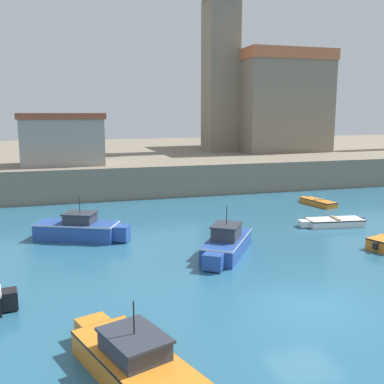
{
  "coord_description": "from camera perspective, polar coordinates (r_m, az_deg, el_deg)",
  "views": [
    {
      "loc": [
        -8.45,
        -13.62,
        6.96
      ],
      "look_at": [
        -0.4,
        13.23,
        2.0
      ],
      "focal_mm": 42.0,
      "sensor_mm": 36.0,
      "label": 1
    }
  ],
  "objects": [
    {
      "name": "motorboat_orange_5",
      "position": [
        12.7,
        -7.13,
        -20.75
      ],
      "size": [
        3.32,
        5.87,
        2.18
      ],
      "color": "orange",
      "rests_on": "ground"
    },
    {
      "name": "ground_plane",
      "position": [
        17.47,
        14.26,
        -13.77
      ],
      "size": [
        200.0,
        200.0,
        0.0
      ],
      "primitive_type": "plane",
      "color": "#28607F"
    },
    {
      "name": "motorboat_blue_0",
      "position": [
        22.43,
        4.41,
        -6.54
      ],
      "size": [
        3.98,
        4.92,
        2.47
      ],
      "color": "#284C9E",
      "rests_on": "ground"
    },
    {
      "name": "harbor_shed_near_wharf",
      "position": [
        39.57,
        -16.13,
        6.53
      ],
      "size": [
        6.93,
        4.82,
        4.29
      ],
      "color": "gray",
      "rests_on": "quay_seawall"
    },
    {
      "name": "church",
      "position": [
        55.48,
        8.66,
        11.78
      ],
      "size": [
        13.93,
        14.78,
        18.49
      ],
      "color": "gray",
      "rests_on": "quay_seawall"
    },
    {
      "name": "quay_seawall",
      "position": [
        56.33,
        -8.01,
        4.19
      ],
      "size": [
        120.0,
        40.0,
        2.64
      ],
      "primitive_type": "cube",
      "color": "gray",
      "rests_on": "ground"
    },
    {
      "name": "dinghy_white_3",
      "position": [
        29.38,
        17.47,
        -3.64
      ],
      "size": [
        4.28,
        1.82,
        0.53
      ],
      "color": "white",
      "rests_on": "ground"
    },
    {
      "name": "motorboat_blue_7",
      "position": [
        25.73,
        -14.04,
        -4.58
      ],
      "size": [
        5.26,
        3.44,
        2.44
      ],
      "color": "#284C9E",
      "rests_on": "ground"
    },
    {
      "name": "dinghy_orange_2",
      "position": [
        35.56,
        15.71,
        -1.24
      ],
      "size": [
        1.58,
        3.46,
        0.5
      ],
      "color": "orange",
      "rests_on": "ground"
    }
  ]
}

